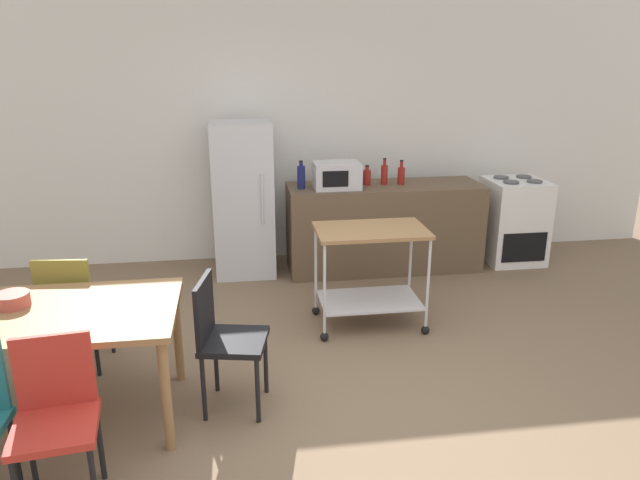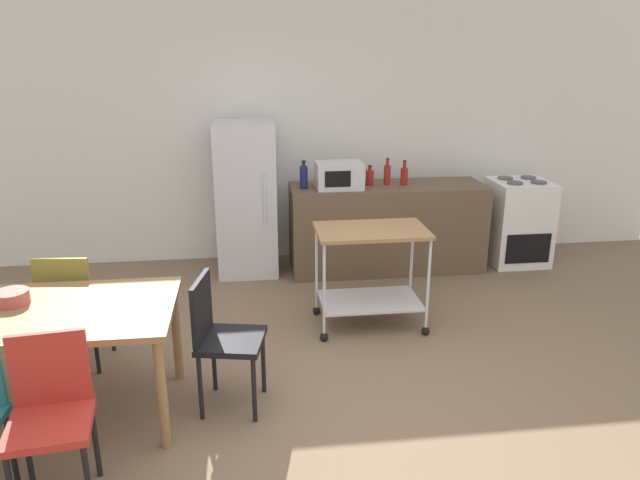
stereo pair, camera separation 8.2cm
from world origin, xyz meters
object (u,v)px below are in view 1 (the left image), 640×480
object	(u,v)px
chair_black	(224,334)
stove_oven	(513,221)
kitchen_cart	(370,261)
microwave	(337,175)
chair_olive	(72,303)
chair_red	(56,412)
dining_table	(51,324)
bottle_wine	(384,174)
bottle_soda	(401,175)
fruit_bowl	(12,300)
bottle_soy_sauce	(367,177)
bottle_sparkling_water	(301,177)
refrigerator	(243,199)

from	to	relation	value
chair_black	stove_oven	distance (m)	3.90
kitchen_cart	microwave	size ratio (longest dim) A/B	1.98
chair_olive	stove_oven	world-z (taller)	stove_oven
chair_red	kitchen_cart	size ratio (longest dim) A/B	0.98
dining_table	bottle_wine	distance (m)	3.60
chair_olive	bottle_soda	xyz separation A→B (m)	(2.88, 1.74, 0.48)
fruit_bowl	bottle_soy_sauce	bearing A→B (deg)	40.42
chair_black	chair_olive	world-z (taller)	same
microwave	chair_red	bearing A→B (deg)	-122.58
bottle_soy_sauce	bottle_soda	bearing A→B (deg)	-4.32
bottle_sparkling_water	stove_oven	bearing A→B (deg)	1.16
dining_table	chair_black	xyz separation A→B (m)	(1.02, 0.01, -0.15)
bottle_sparkling_water	bottle_soy_sauce	xyz separation A→B (m)	(0.68, 0.07, -0.04)
stove_oven	microwave	bearing A→B (deg)	-177.73
refrigerator	microwave	distance (m)	0.98
bottle_sparkling_water	bottle_soda	world-z (taller)	bottle_sparkling_water
chair_black	dining_table	bearing A→B (deg)	102.30
microwave	bottle_wine	xyz separation A→B (m)	(0.51, 0.10, -0.02)
chair_black	fruit_bowl	distance (m)	1.29
chair_olive	bottle_soda	world-z (taller)	bottle_soda
bottle_sparkling_water	bottle_wine	size ratio (longest dim) A/B	1.04
refrigerator	kitchen_cart	size ratio (longest dim) A/B	1.70
kitchen_cart	fruit_bowl	xyz separation A→B (m)	(-2.44, -0.95, 0.22)
bottle_soy_sauce	fruit_bowl	xyz separation A→B (m)	(-2.70, -2.30, -0.19)
kitchen_cart	bottle_wine	distance (m)	1.49
chair_red	bottle_sparkling_water	size ratio (longest dim) A/B	3.17
bottle_sparkling_water	refrigerator	bearing A→B (deg)	167.52
bottle_soda	chair_red	bearing A→B (deg)	-130.20
chair_black	chair_olive	xyz separation A→B (m)	(-1.07, 0.63, 0.00)
refrigerator	bottle_sparkling_water	xyz separation A→B (m)	(0.58, -0.13, 0.25)
dining_table	kitchen_cart	bearing A→B (deg)	25.60
refrigerator	fruit_bowl	size ratio (longest dim) A/B	7.69
chair_black	bottle_sparkling_water	size ratio (longest dim) A/B	3.17
chair_olive	bottle_soda	distance (m)	3.40
chair_black	chair_red	distance (m)	1.10
chair_red	bottle_sparkling_water	distance (m)	3.49
chair_black	bottle_soda	xyz separation A→B (m)	(1.80, 2.38, 0.48)
stove_oven	refrigerator	distance (m)	2.92
bottle_soy_sauce	fruit_bowl	distance (m)	3.56
fruit_bowl	chair_black	bearing A→B (deg)	-4.50
stove_oven	fruit_bowl	world-z (taller)	stove_oven
dining_table	refrigerator	bearing A→B (deg)	64.03
refrigerator	chair_black	bearing A→B (deg)	-94.33
chair_red	bottle_wine	distance (m)	4.01
kitchen_cart	microwave	xyz separation A→B (m)	(-0.07, 1.26, 0.46)
chair_black	bottle_soy_sauce	distance (m)	2.85
dining_table	fruit_bowl	size ratio (longest dim) A/B	7.44
chair_red	refrigerator	bearing A→B (deg)	65.54
chair_red	refrigerator	distance (m)	3.36
stove_oven	bottle_soy_sauce	size ratio (longest dim) A/B	4.54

